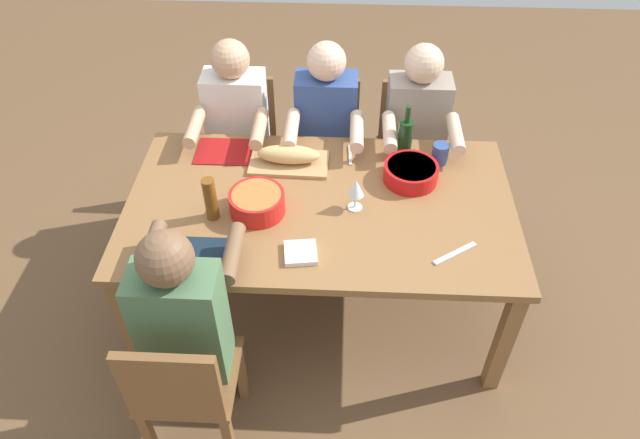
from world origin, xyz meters
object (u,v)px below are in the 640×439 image
(chair_near_left, at_px, (184,387))
(napkin_stack, at_px, (301,253))
(diner_far_right, at_px, (416,131))
(chair_far_center, at_px, (327,141))
(diner_near_left, at_px, (185,318))
(serving_bowl_pasta, at_px, (411,172))
(diner_far_left, at_px, (236,126))
(cup_far_right, at_px, (440,154))
(chair_far_left, at_px, (244,139))
(diner_far_center, at_px, (326,129))
(serving_bowl_fruit, at_px, (257,202))
(wine_bottle, at_px, (405,137))
(dining_table, at_px, (320,214))
(chair_far_right, at_px, (410,143))
(bread_loaf, at_px, (289,154))
(wine_glass, at_px, (356,189))
(beer_bottle, at_px, (211,199))

(chair_near_left, distance_m, napkin_stack, 0.73)
(diner_far_right, xyz_separation_m, chair_far_center, (-0.51, 0.18, -0.21))
(diner_near_left, distance_m, serving_bowl_pasta, 1.29)
(diner_far_left, bearing_deg, cup_far_right, -16.75)
(chair_far_left, relative_size, chair_near_left, 1.00)
(diner_far_right, bearing_deg, diner_far_center, 180.00)
(serving_bowl_fruit, relative_size, wine_bottle, 0.89)
(dining_table, relative_size, serving_bowl_fruit, 7.14)
(diner_far_center, distance_m, serving_bowl_fruit, 0.81)
(chair_near_left, bearing_deg, chair_far_right, 59.31)
(serving_bowl_pasta, distance_m, bread_loaf, 0.62)
(dining_table, relative_size, chair_far_left, 2.18)
(diner_far_right, distance_m, chair_far_left, 1.06)
(napkin_stack, bearing_deg, wine_bottle, 57.01)
(chair_far_right, height_order, wine_glass, wine_glass)
(chair_far_right, xyz_separation_m, serving_bowl_fruit, (-0.80, -0.93, 0.32))
(serving_bowl_pasta, height_order, bread_loaf, bread_loaf)
(diner_far_center, relative_size, chair_near_left, 1.41)
(diner_far_left, distance_m, beer_bottle, 0.81)
(diner_far_center, relative_size, chair_far_left, 1.41)
(diner_near_left, height_order, napkin_stack, diner_near_left)
(diner_near_left, xyz_separation_m, wine_glass, (0.68, 0.65, 0.16))
(diner_far_left, bearing_deg, chair_far_center, 19.81)
(bread_loaf, distance_m, wine_glass, 0.46)
(chair_near_left, distance_m, wine_bottle, 1.61)
(chair_far_left, distance_m, serving_bowl_fruit, 1.01)
(diner_far_center, xyz_separation_m, wine_glass, (0.17, -0.70, 0.16))
(chair_far_left, height_order, serving_bowl_fruit, chair_far_left)
(napkin_stack, bearing_deg, wine_glass, 53.46)
(chair_far_right, xyz_separation_m, napkin_stack, (-0.58, -1.20, 0.27))
(chair_near_left, xyz_separation_m, wine_bottle, (0.93, 1.26, 0.37))
(diner_far_right, xyz_separation_m, wine_bottle, (-0.09, -0.27, 0.15))
(serving_bowl_pasta, distance_m, wine_bottle, 0.22)
(chair_near_left, height_order, wine_bottle, wine_bottle)
(diner_far_right, height_order, wine_bottle, diner_far_right)
(diner_far_left, height_order, diner_near_left, same)
(wine_glass, height_order, napkin_stack, wine_glass)
(chair_far_right, bearing_deg, chair_far_left, 180.00)
(dining_table, xyz_separation_m, chair_far_left, (-0.51, 0.86, -0.18))
(wine_bottle, bearing_deg, diner_far_right, 71.23)
(chair_near_left, distance_m, wine_glass, 1.13)
(chair_far_center, distance_m, wine_bottle, 0.72)
(dining_table, height_order, diner_far_right, diner_far_right)
(diner_far_center, xyz_separation_m, beer_bottle, (-0.49, -0.80, 0.15))
(dining_table, height_order, beer_bottle, beer_bottle)
(chair_near_left, xyz_separation_m, bread_loaf, (0.34, 1.14, 0.32))
(wine_bottle, bearing_deg, dining_table, -135.96)
(diner_far_right, relative_size, napkin_stack, 8.57)
(chair_far_right, relative_size, diner_far_center, 0.71)
(chair_far_right, xyz_separation_m, chair_near_left, (-1.02, -1.72, 0.00))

